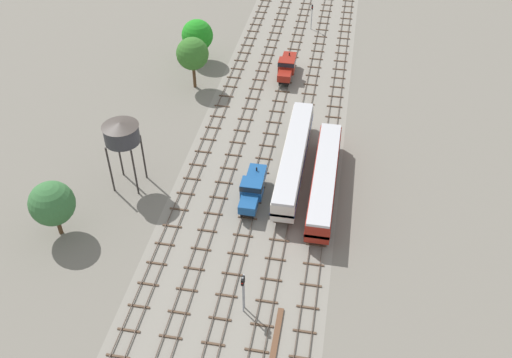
{
  "coord_description": "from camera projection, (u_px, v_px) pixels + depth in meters",
  "views": [
    {
      "loc": [
        9.73,
        -22.57,
        47.89
      ],
      "look_at": [
        0.0,
        31.31,
        1.5
      ],
      "focal_mm": 39.1,
      "sensor_mm": 36.0,
      "label": 1
    }
  ],
  "objects": [
    {
      "name": "shunter_loco_centre_left_nearest",
      "position": [
        253.0,
        188.0,
        69.62
      ],
      "size": [
        2.74,
        8.46,
        3.1
      ],
      "color": "#194C8C",
      "rests_on": "ground"
    },
    {
      "name": "track_centre",
      "position": [
        310.0,
        89.0,
        91.34
      ],
      "size": [
        2.4,
        126.0,
        0.29
      ],
      "color": "#47382D",
      "rests_on": "ground"
    },
    {
      "name": "signal_post_near",
      "position": [
        244.0,
        287.0,
        56.01
      ],
      "size": [
        0.28,
        0.47,
        5.27
      ],
      "color": "gray",
      "rests_on": "ground"
    },
    {
      "name": "shunter_loco_centre_left_midfar",
      "position": [
        287.0,
        66.0,
        93.34
      ],
      "size": [
        2.74,
        8.46,
        3.1
      ],
      "color": "maroon",
      "rests_on": "ground"
    },
    {
      "name": "track_left",
      "position": [
        258.0,
        84.0,
        92.53
      ],
      "size": [
        2.4,
        126.0,
        0.29
      ],
      "color": "#47382D",
      "rests_on": "ground"
    },
    {
      "name": "ballast_bed",
      "position": [
        283.0,
        90.0,
        91.27
      ],
      "size": [
        21.43,
        176.0,
        0.01
      ],
      "primitive_type": "cube",
      "color": "gray",
      "rests_on": "ground"
    },
    {
      "name": "water_tower",
      "position": [
        121.0,
        133.0,
        68.03
      ],
      "size": [
        4.56,
        4.56,
        9.74
      ],
      "color": "#2D2826",
      "rests_on": "ground"
    },
    {
      "name": "signal_post_mid",
      "position": [
        243.0,
        291.0,
        55.63
      ],
      "size": [
        0.28,
        0.47,
        5.35
      ],
      "color": "gray",
      "rests_on": "ground"
    },
    {
      "name": "signal_post_nearest",
      "position": [
        312.0,
        14.0,
        106.55
      ],
      "size": [
        0.28,
        0.47,
        5.02
      ],
      "color": "gray",
      "rests_on": "ground"
    },
    {
      "name": "track_centre_right",
      "position": [
        337.0,
        91.0,
        90.75
      ],
      "size": [
        2.4,
        126.0,
        0.29
      ],
      "color": "#47382D",
      "rests_on": "ground"
    },
    {
      "name": "passenger_coach_centre_mid",
      "position": [
        294.0,
        157.0,
        73.52
      ],
      "size": [
        2.96,
        22.0,
        3.8
      ],
      "color": "beige",
      "rests_on": "ground"
    },
    {
      "name": "lineside_tree_0",
      "position": [
        197.0,
        35.0,
        95.84
      ],
      "size": [
        5.43,
        5.43,
        7.55
      ],
      "color": "#4C331E",
      "rests_on": "ground"
    },
    {
      "name": "diesel_railcar_centre_right_near",
      "position": [
        325.0,
        178.0,
        70.17
      ],
      "size": [
        2.96,
        20.5,
        3.8
      ],
      "color": "maroon",
      "rests_on": "ground"
    },
    {
      "name": "track_far_left",
      "position": [
        232.0,
        82.0,
        93.12
      ],
      "size": [
        2.4,
        126.0,
        0.29
      ],
      "color": "#47382D",
      "rests_on": "ground"
    },
    {
      "name": "lineside_tree_2",
      "position": [
        52.0,
        203.0,
        63.42
      ],
      "size": [
        5.25,
        5.25,
        7.41
      ],
      "color": "#4C331E",
      "rests_on": "ground"
    },
    {
      "name": "ground_plane",
      "position": [
        283.0,
        90.0,
        91.27
      ],
      "size": [
        480.0,
        480.0,
        0.0
      ],
      "primitive_type": "plane",
      "color": "slate"
    },
    {
      "name": "track_centre_left",
      "position": [
        284.0,
        86.0,
        91.93
      ],
      "size": [
        2.4,
        126.0,
        0.29
      ],
      "color": "#47382D",
      "rests_on": "ground"
    },
    {
      "name": "lineside_tree_1",
      "position": [
        192.0,
        54.0,
        88.24
      ],
      "size": [
        5.2,
        5.2,
        8.63
      ],
      "color": "#4C331E",
      "rests_on": "ground"
    },
    {
      "name": "spare_rail_bundle",
      "position": [
        274.0,
        350.0,
        54.19
      ],
      "size": [
        0.6,
        10.0,
        0.24
      ],
      "primitive_type": "cube",
      "color": "brown",
      "rests_on": "ground"
    }
  ]
}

